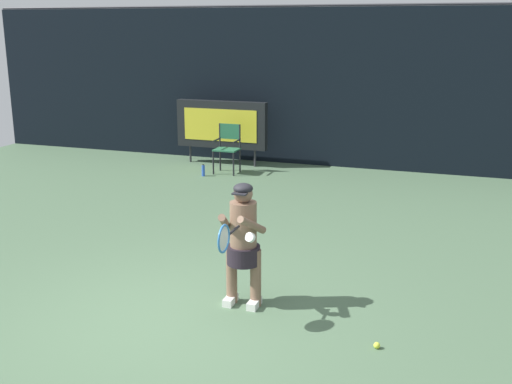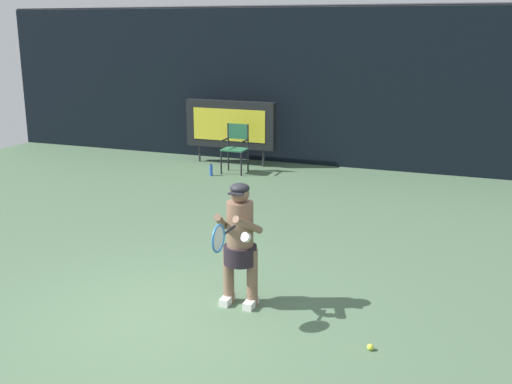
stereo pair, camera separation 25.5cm
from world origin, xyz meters
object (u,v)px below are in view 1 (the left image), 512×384
object	(u,v)px
water_bottle	(203,171)
tennis_player	(243,240)
scoreboard	(222,125)
tennis_ball_loose	(377,345)
umpire_chair	(228,145)
tennis_racket	(225,238)

from	to	relation	value
water_bottle	tennis_player	size ratio (longest dim) A/B	0.18
scoreboard	water_bottle	xyz separation A→B (m)	(0.07, -1.27, -0.82)
water_bottle	tennis_ball_loose	bearing A→B (deg)	-53.50
tennis_ball_loose	water_bottle	bearing A→B (deg)	126.50
scoreboard	tennis_player	world-z (taller)	scoreboard
umpire_chair	tennis_ball_loose	distance (m)	8.18
umpire_chair	tennis_racket	xyz separation A→B (m)	(2.71, -6.96, 0.41)
umpire_chair	tennis_racket	size ratio (longest dim) A/B	1.79
water_bottle	tennis_ball_loose	xyz separation A→B (m)	(4.74, -6.40, -0.09)
umpire_chair	water_bottle	xyz separation A→B (m)	(-0.38, -0.50, -0.50)
scoreboard	tennis_ball_loose	distance (m)	9.10
scoreboard	tennis_ball_loose	size ratio (longest dim) A/B	32.35
scoreboard	tennis_ball_loose	xyz separation A→B (m)	(4.81, -7.67, -0.91)
tennis_ball_loose	tennis_racket	bearing A→B (deg)	-177.76
scoreboard	tennis_ball_loose	world-z (taller)	scoreboard
water_bottle	tennis_player	world-z (taller)	tennis_player
water_bottle	tennis_ball_loose	world-z (taller)	water_bottle
umpire_chair	tennis_racket	world-z (taller)	tennis_racket
umpire_chair	tennis_racket	distance (m)	7.48
scoreboard	water_bottle	world-z (taller)	scoreboard
scoreboard	umpire_chair	xyz separation A→B (m)	(0.45, -0.77, -0.33)
tennis_racket	water_bottle	bearing A→B (deg)	101.11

